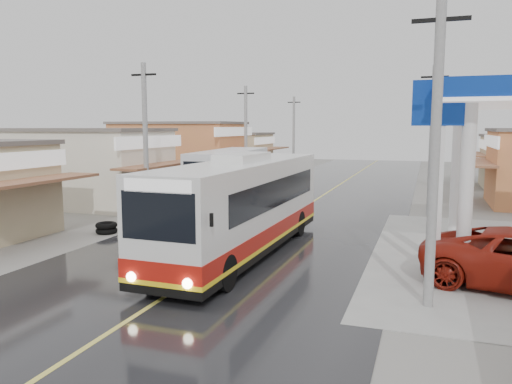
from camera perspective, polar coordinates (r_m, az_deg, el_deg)
ground at (r=15.94m, az=-7.44°, el=-10.01°), size 120.00×120.00×0.00m
road at (r=29.77m, az=5.52°, el=-1.78°), size 12.00×90.00×0.02m
centre_line at (r=29.77m, az=5.52°, el=-1.76°), size 0.15×90.00×0.01m
shopfronts_left at (r=37.60m, az=-12.98°, el=-0.03°), size 11.00×44.00×5.20m
utility_poles_left at (r=33.01m, az=-5.96°, el=-0.90°), size 1.60×50.00×8.00m
utility_poles_right at (r=28.98m, az=19.11°, el=-2.44°), size 1.60×36.00×8.00m
coach_bus at (r=18.62m, az=-1.42°, el=-1.64°), size 2.94×12.17×3.78m
second_bus at (r=31.60m, az=-2.97°, el=2.00°), size 3.58×10.12×3.29m
cyclist at (r=26.99m, az=-5.58°, el=-1.22°), size 0.92×2.08×2.18m
tricycle_near at (r=30.20m, az=-10.13°, el=0.32°), size 1.82×2.48×1.89m
tricycle_far at (r=28.90m, az=-13.71°, el=-0.38°), size 1.51×2.21×1.64m
tyre_stack at (r=23.52m, az=-16.72°, el=-3.95°), size 0.97×0.97×0.50m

